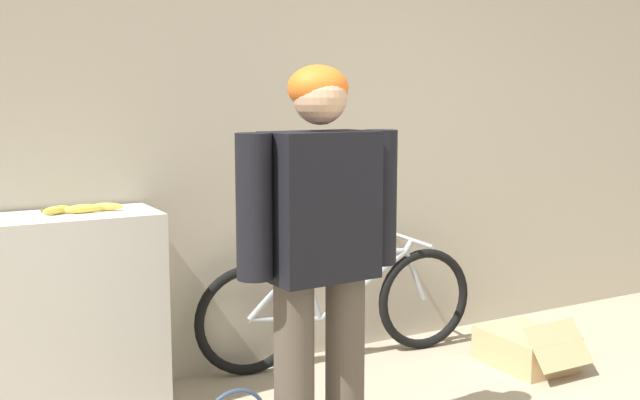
% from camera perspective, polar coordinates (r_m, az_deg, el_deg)
% --- Properties ---
extents(wall_back, '(8.00, 0.07, 2.60)m').
position_cam_1_polar(wall_back, '(4.11, -4.30, 5.20)').
color(wall_back, '#B7AD99').
rests_on(wall_back, ground_plane).
extents(side_shelf, '(0.93, 0.42, 0.96)m').
position_cam_1_polar(side_shelf, '(3.66, -19.37, -8.58)').
color(side_shelf, beige).
rests_on(side_shelf, ground_plane).
extents(person, '(0.70, 0.28, 1.61)m').
position_cam_1_polar(person, '(2.95, -0.01, -2.98)').
color(person, '#4C4238').
rests_on(person, ground_plane).
extents(bicycle, '(1.69, 0.46, 0.68)m').
position_cam_1_polar(bicycle, '(4.26, 1.60, -8.01)').
color(bicycle, black).
rests_on(bicycle, ground_plane).
extents(banana, '(0.37, 0.10, 0.04)m').
position_cam_1_polar(banana, '(3.58, -17.73, -0.62)').
color(banana, '#EAD64C').
rests_on(banana, side_shelf).
extents(cardboard_box, '(0.38, 0.56, 0.29)m').
position_cam_1_polar(cardboard_box, '(4.41, 15.45, -10.81)').
color(cardboard_box, tan).
rests_on(cardboard_box, ground_plane).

